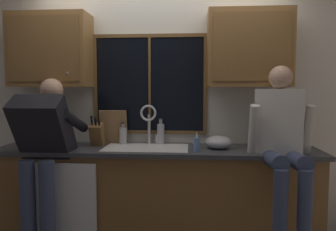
% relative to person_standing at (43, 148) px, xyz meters
% --- Properties ---
extents(back_wall, '(5.38, 0.12, 2.55)m').
position_rel_person_standing_xyz_m(back_wall, '(0.96, 0.68, 0.31)').
color(back_wall, silver).
rests_on(back_wall, floor).
extents(window_glass, '(1.10, 0.02, 0.95)m').
position_rel_person_standing_xyz_m(window_glass, '(0.86, 0.62, 0.56)').
color(window_glass, black).
extents(window_frame_top, '(1.17, 0.02, 0.04)m').
position_rel_person_standing_xyz_m(window_frame_top, '(0.86, 0.61, 1.05)').
color(window_frame_top, brown).
extents(window_frame_bottom, '(1.17, 0.02, 0.04)m').
position_rel_person_standing_xyz_m(window_frame_bottom, '(0.86, 0.61, 0.07)').
color(window_frame_bottom, brown).
extents(window_frame_left, '(0.03, 0.02, 0.95)m').
position_rel_person_standing_xyz_m(window_frame_left, '(0.30, 0.61, 0.56)').
color(window_frame_left, brown).
extents(window_frame_right, '(0.04, 0.02, 0.95)m').
position_rel_person_standing_xyz_m(window_frame_right, '(1.43, 0.61, 0.56)').
color(window_frame_right, brown).
extents(window_mullion_center, '(0.02, 0.02, 0.95)m').
position_rel_person_standing_xyz_m(window_mullion_center, '(0.86, 0.60, 0.56)').
color(window_mullion_center, brown).
extents(lower_cabinet_run, '(2.98, 0.58, 0.88)m').
position_rel_person_standing_xyz_m(lower_cabinet_run, '(0.96, 0.33, -0.53)').
color(lower_cabinet_run, brown).
rests_on(lower_cabinet_run, floor).
extents(countertop, '(3.04, 0.62, 0.04)m').
position_rel_person_standing_xyz_m(countertop, '(0.96, 0.31, -0.07)').
color(countertop, '#38383D').
rests_on(countertop, lower_cabinet_run).
extents(dishwasher_front, '(0.60, 0.02, 0.74)m').
position_rel_person_standing_xyz_m(dishwasher_front, '(0.16, 0.02, -0.51)').
color(dishwasher_front, white).
extents(upper_cabinet_left, '(0.78, 0.36, 0.72)m').
position_rel_person_standing_xyz_m(upper_cabinet_left, '(-0.11, 0.45, 0.89)').
color(upper_cabinet_left, olive).
extents(upper_cabinet_right, '(0.78, 0.36, 0.72)m').
position_rel_person_standing_xyz_m(upper_cabinet_right, '(1.83, 0.45, 0.89)').
color(upper_cabinet_right, olive).
extents(sink, '(0.80, 0.46, 0.21)m').
position_rel_person_standing_xyz_m(sink, '(0.86, 0.32, -0.14)').
color(sink, silver).
rests_on(sink, lower_cabinet_run).
extents(faucet, '(0.18, 0.09, 0.40)m').
position_rel_person_standing_xyz_m(faucet, '(0.87, 0.50, 0.21)').
color(faucet, silver).
rests_on(faucet, countertop).
extents(person_standing, '(0.53, 0.68, 1.58)m').
position_rel_person_standing_xyz_m(person_standing, '(0.00, 0.00, 0.00)').
color(person_standing, '#384260').
rests_on(person_standing, floor).
extents(person_sitting_on_counter, '(0.54, 0.65, 1.26)m').
position_rel_person_standing_xyz_m(person_sitting_on_counter, '(2.06, 0.05, 0.14)').
color(person_sitting_on_counter, '#384260').
rests_on(person_sitting_on_counter, countertop).
extents(knife_block, '(0.12, 0.18, 0.32)m').
position_rel_person_standing_xyz_m(knife_block, '(0.37, 0.40, 0.06)').
color(knife_block, brown).
rests_on(knife_block, countertop).
extents(cutting_board, '(0.28, 0.09, 0.35)m').
position_rel_person_standing_xyz_m(cutting_board, '(0.50, 0.54, 0.12)').
color(cutting_board, '#997047').
rests_on(cutting_board, countertop).
extents(mixing_bowl, '(0.25, 0.25, 0.13)m').
position_rel_person_standing_xyz_m(mixing_bowl, '(1.55, 0.33, 0.01)').
color(mixing_bowl, '#B7B7BC').
rests_on(mixing_bowl, countertop).
extents(soap_dispenser, '(0.06, 0.07, 0.17)m').
position_rel_person_standing_xyz_m(soap_dispenser, '(1.34, 0.19, 0.02)').
color(soap_dispenser, '#668CCC').
rests_on(soap_dispenser, countertop).
extents(bottle_green_glass, '(0.07, 0.07, 0.26)m').
position_rel_person_standing_xyz_m(bottle_green_glass, '(0.98, 0.56, 0.06)').
color(bottle_green_glass, '#B7B7BC').
rests_on(bottle_green_glass, countertop).
extents(bottle_tall_clear, '(0.08, 0.08, 0.22)m').
position_rel_person_standing_xyz_m(bottle_tall_clear, '(0.60, 0.51, 0.04)').
color(bottle_tall_clear, '#B7B7BC').
rests_on(bottle_tall_clear, countertop).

